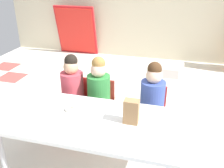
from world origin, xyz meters
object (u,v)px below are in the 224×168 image
at_px(craft_table, 90,123).
at_px(paper_bag_brown, 131,112).
at_px(seated_child_far_right, 153,95).
at_px(folded_activity_table, 76,31).
at_px(donut_powdered_on_plate, 70,109).
at_px(seated_child_near_camera, 73,85).
at_px(seated_child_middle_seat, 99,88).
at_px(paper_plate_near_edge, 71,110).

distance_m(craft_table, paper_bag_brown, 0.40).
bearing_deg(seated_child_far_right, craft_table, -127.74).
xyz_separation_m(folded_activity_table, donut_powdered_on_plate, (1.30, -3.23, 0.04)).
bearing_deg(seated_child_near_camera, folded_activity_table, 112.02).
bearing_deg(craft_table, seated_child_near_camera, 125.36).
xyz_separation_m(seated_child_far_right, paper_bag_brown, (-0.12, -0.58, 0.11)).
relative_size(craft_table, folded_activity_table, 1.49).
distance_m(seated_child_middle_seat, folded_activity_table, 3.04).
relative_size(seated_child_far_right, folded_activity_table, 0.84).
distance_m(seated_child_near_camera, paper_bag_brown, 1.00).
relative_size(seated_child_near_camera, paper_plate_near_edge, 5.10).
relative_size(seated_child_middle_seat, paper_plate_near_edge, 5.10).
xyz_separation_m(seated_child_near_camera, donut_powdered_on_plate, (0.22, -0.54, 0.02)).
xyz_separation_m(seated_child_middle_seat, folded_activity_table, (-1.41, 2.69, -0.02)).
bearing_deg(folded_activity_table, seated_child_middle_seat, -62.32).
xyz_separation_m(craft_table, seated_child_middle_seat, (-0.12, 0.63, 0.05)).
bearing_deg(craft_table, seated_child_middle_seat, 100.95).
relative_size(craft_table, seated_child_far_right, 1.76).
height_order(folded_activity_table, donut_powdered_on_plate, folded_activity_table).
relative_size(craft_table, donut_powdered_on_plate, 14.16).
bearing_deg(seated_child_near_camera, seated_child_far_right, 0.00).
bearing_deg(seated_child_far_right, seated_child_near_camera, 180.00).
bearing_deg(seated_child_far_right, paper_plate_near_edge, -142.72).
height_order(seated_child_near_camera, seated_child_middle_seat, same).
height_order(seated_child_middle_seat, folded_activity_table, folded_activity_table).
bearing_deg(donut_powdered_on_plate, seated_child_far_right, 37.28).
bearing_deg(seated_child_middle_seat, paper_bag_brown, -50.22).
height_order(seated_child_near_camera, paper_plate_near_edge, seated_child_near_camera).
relative_size(paper_bag_brown, donut_powdered_on_plate, 1.93).
relative_size(seated_child_middle_seat, seated_child_far_right, 1.00).
bearing_deg(donut_powdered_on_plate, seated_child_near_camera, 111.81).
distance_m(craft_table, donut_powdered_on_plate, 0.25).
bearing_deg(paper_plate_near_edge, donut_powdered_on_plate, 0.00).
distance_m(seated_child_near_camera, seated_child_middle_seat, 0.32).
relative_size(seated_child_middle_seat, folded_activity_table, 0.84).
height_order(seated_child_far_right, donut_powdered_on_plate, seated_child_far_right).
bearing_deg(paper_bag_brown, craft_table, -173.44).
height_order(seated_child_middle_seat, paper_plate_near_edge, seated_child_middle_seat).
bearing_deg(seated_child_middle_seat, seated_child_far_right, 0.00).
relative_size(seated_child_near_camera, seated_child_middle_seat, 1.00).
bearing_deg(seated_child_far_right, donut_powdered_on_plate, -142.72).
height_order(seated_child_near_camera, folded_activity_table, folded_activity_table).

